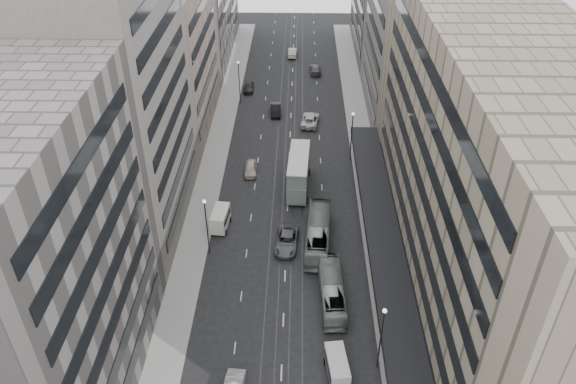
# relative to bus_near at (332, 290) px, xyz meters

# --- Properties ---
(ground) EXTENTS (220.00, 220.00, 0.00)m
(ground) POSITION_rel_bus_near_xyz_m (-5.41, -4.19, -1.48)
(ground) COLOR black
(ground) RESTS_ON ground
(sidewalk_right) EXTENTS (4.00, 125.00, 0.15)m
(sidewalk_right) POSITION_rel_bus_near_xyz_m (6.59, 33.31, -1.40)
(sidewalk_right) COLOR gray
(sidewalk_right) RESTS_ON ground
(sidewalk_left) EXTENTS (4.00, 125.00, 0.15)m
(sidewalk_left) POSITION_rel_bus_near_xyz_m (-17.41, 33.31, -1.40)
(sidewalk_left) COLOR gray
(sidewalk_left) RESTS_ON ground
(department_store) EXTENTS (19.20, 60.00, 30.00)m
(department_store) POSITION_rel_bus_near_xyz_m (16.05, 3.81, 13.47)
(department_store) COLOR gray
(department_store) RESTS_ON ground
(building_right_mid) EXTENTS (15.00, 28.00, 24.00)m
(building_right_mid) POSITION_rel_bus_near_xyz_m (16.09, 47.81, 10.52)
(building_right_mid) COLOR #554F49
(building_right_mid) RESTS_ON ground
(building_left_a) EXTENTS (15.00, 28.00, 30.00)m
(building_left_a) POSITION_rel_bus_near_xyz_m (-26.91, -12.19, 13.52)
(building_left_a) COLOR slate
(building_left_a) RESTS_ON ground
(building_left_b) EXTENTS (15.00, 26.00, 34.00)m
(building_left_b) POSITION_rel_bus_near_xyz_m (-26.91, 14.81, 15.52)
(building_left_b) COLOR #554F49
(building_left_b) RESTS_ON ground
(building_left_c) EXTENTS (15.00, 28.00, 25.00)m
(building_left_c) POSITION_rel_bus_near_xyz_m (-26.91, 41.81, 11.02)
(building_left_c) COLOR gray
(building_left_c) RESTS_ON ground
(lamp_right_near) EXTENTS (0.44, 0.44, 8.32)m
(lamp_right_near) POSITION_rel_bus_near_xyz_m (4.29, -9.19, 3.73)
(lamp_right_near) COLOR #262628
(lamp_right_near) RESTS_ON ground
(lamp_right_far) EXTENTS (0.44, 0.44, 8.32)m
(lamp_right_far) POSITION_rel_bus_near_xyz_m (4.29, 30.81, 3.73)
(lamp_right_far) COLOR #262628
(lamp_right_far) RESTS_ON ground
(lamp_left_near) EXTENTS (0.44, 0.44, 8.32)m
(lamp_left_near) POSITION_rel_bus_near_xyz_m (-15.11, 7.81, 3.73)
(lamp_left_near) COLOR #262628
(lamp_left_near) RESTS_ON ground
(lamp_left_far) EXTENTS (0.44, 0.44, 8.32)m
(lamp_left_far) POSITION_rel_bus_near_xyz_m (-15.11, 50.81, 3.73)
(lamp_left_far) COLOR #262628
(lamp_left_far) RESTS_ON ground
(bus_near) EXTENTS (2.92, 10.69, 2.95)m
(bus_near) POSITION_rel_bus_near_xyz_m (0.00, 0.00, 0.00)
(bus_near) COLOR gray
(bus_near) RESTS_ON ground
(bus_far) EXTENTS (3.73, 12.30, 3.38)m
(bus_far) POSITION_rel_bus_near_xyz_m (-1.29, 9.93, 0.21)
(bus_far) COLOR gray
(bus_far) RESTS_ON ground
(double_decker) EXTENTS (3.56, 10.18, 5.49)m
(double_decker) POSITION_rel_bus_near_xyz_m (-3.91, 22.48, 1.49)
(double_decker) COLOR slate
(double_decker) RESTS_ON ground
(vw_microbus) EXTENTS (2.57, 4.78, 2.47)m
(vw_microbus) POSITION_rel_bus_near_xyz_m (0.12, -10.35, -0.10)
(vw_microbus) COLOR #505657
(vw_microbus) RESTS_ON ground
(panel_van) EXTENTS (2.49, 4.52, 2.74)m
(panel_van) POSITION_rel_bus_near_xyz_m (-14.27, 13.04, 0.03)
(panel_van) COLOR silver
(panel_van) RESTS_ON ground
(sedan_2) EXTENTS (3.30, 6.29, 1.69)m
(sedan_2) POSITION_rel_bus_near_xyz_m (-5.33, 9.37, -0.63)
(sedan_2) COLOR #545456
(sedan_2) RESTS_ON ground
(sedan_4) EXTENTS (2.09, 4.70, 1.57)m
(sedan_4) POSITION_rel_bus_near_xyz_m (-11.29, 26.55, -0.69)
(sedan_4) COLOR #BDAC9C
(sedan_4) RESTS_ON ground
(sedan_5) EXTENTS (2.11, 5.18, 1.67)m
(sedan_5) POSITION_rel_bus_near_xyz_m (-8.22, 46.46, -0.64)
(sedan_5) COLOR black
(sedan_5) RESTS_ON ground
(sedan_6) EXTENTS (3.59, 6.50, 1.72)m
(sedan_6) POSITION_rel_bus_near_xyz_m (-1.95, 42.65, -0.61)
(sedan_6) COLOR silver
(sedan_6) RESTS_ON ground
(sedan_7) EXTENTS (2.45, 5.63, 1.61)m
(sedan_7) POSITION_rel_bus_near_xyz_m (-0.64, 65.44, -0.67)
(sedan_7) COLOR #4D4D4F
(sedan_7) RESTS_ON ground
(sedan_8) EXTENTS (1.93, 4.78, 1.63)m
(sedan_8) POSITION_rel_bus_near_xyz_m (-13.91, 56.21, -0.66)
(sedan_8) COLOR #272729
(sedan_8) RESTS_ON ground
(sedan_9) EXTENTS (1.91, 5.25, 1.72)m
(sedan_9) POSITION_rel_bus_near_xyz_m (-5.57, 74.63, -0.62)
(sedan_9) COLOR beige
(sedan_9) RESTS_ON ground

